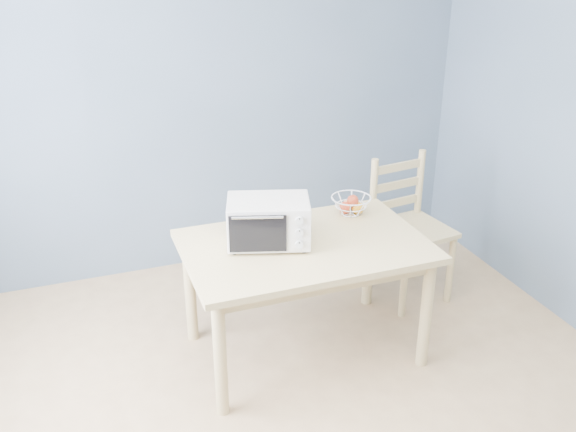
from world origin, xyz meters
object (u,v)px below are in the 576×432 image
object	(u,v)px
dining_table	(305,259)
dining_chair	(408,230)
toaster_oven	(265,221)
fruit_basket	(351,204)

from	to	relation	value
dining_table	dining_chair	xyz separation A→B (m)	(0.93, 0.41, -0.15)
toaster_oven	dining_chair	bearing A→B (deg)	33.64
toaster_oven	dining_table	bearing A→B (deg)	-1.09
dining_table	dining_chair	size ratio (longest dim) A/B	1.40
dining_table	toaster_oven	distance (m)	0.33
toaster_oven	fruit_basket	distance (m)	0.68
fruit_basket	dining_chair	xyz separation A→B (m)	(0.51, 0.12, -0.32)
toaster_oven	dining_chair	distance (m)	1.26
dining_table	toaster_oven	size ratio (longest dim) A/B	2.62
fruit_basket	dining_chair	distance (m)	0.61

